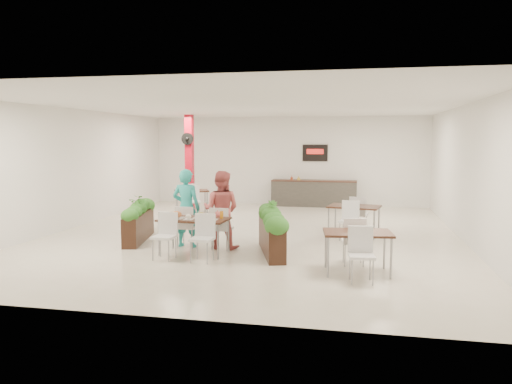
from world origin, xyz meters
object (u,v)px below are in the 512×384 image
red_column (189,162)px  main_table (194,224)px  diner_woman (221,210)px  side_table_c (357,239)px  planter_right (271,229)px  side_table_a (192,194)px  diner_man (186,208)px  service_counter (314,193)px  planter_left (139,219)px  side_table_b (354,210)px

red_column → main_table: bearing=-70.1°
main_table → diner_woman: 0.80m
diner_woman → side_table_c: (2.93, -1.50, -0.23)m
planter_right → side_table_a: planter_right is taller
diner_man → side_table_c: diner_man is taller
service_counter → red_column: bearing=-155.0°
side_table_c → planter_left: bearing=152.4°
planter_left → diner_woman: bearing=-10.8°
service_counter → side_table_a: (-3.73, -2.49, 0.13)m
diner_woman → red_column: bearing=-61.2°
diner_man → planter_left: (-1.34, 0.41, -0.34)m
side_table_a → service_counter: bearing=9.3°
red_column → side_table_b: 6.53m
service_counter → side_table_c: size_ratio=1.81×
service_counter → diner_man: (-2.17, -7.34, 0.38)m
diner_woman → side_table_b: (2.83, 2.05, -0.22)m
planter_right → side_table_b: bearing=54.6°
main_table → side_table_b: size_ratio=1.01×
main_table → service_counter: bearing=77.5°
main_table → side_table_a: (-1.95, 5.51, -0.02)m
side_table_a → red_column: bearing=89.2°
service_counter → planter_right: 7.64m
red_column → diner_man: size_ratio=1.84×
side_table_b → service_counter: bearing=116.5°
diner_man → planter_right: size_ratio=0.84×
red_column → diner_woman: 6.13m
service_counter → planter_left: size_ratio=1.47×
planter_right → side_table_b: size_ratio=1.23×
red_column → side_table_c: 8.98m
service_counter → planter_right: (-0.20, -7.64, 0.02)m
service_counter → side_table_c: 8.98m
main_table → diner_man: size_ratio=0.97×
planter_right → side_table_b: (1.67, 2.35, 0.12)m
red_column → service_counter: 4.56m
diner_man → side_table_c: bearing=161.3°
service_counter → side_table_c: service_counter is taller
side_table_a → side_table_c: 8.27m
service_counter → side_table_b: size_ratio=1.80×
planter_left → side_table_a: size_ratio=1.23×
planter_left → diner_man: bearing=-17.0°
planter_right → planter_left: bearing=168.0°
planter_right → diner_woman: bearing=165.9°
diner_man → diner_woman: bearing=-176.8°
service_counter → side_table_b: service_counter is taller
main_table → planter_left: bearing=148.4°
red_column → planter_left: size_ratio=1.57×
red_column → service_counter: bearing=25.0°
service_counter → diner_woman: (-1.37, -7.34, 0.36)m
planter_left → side_table_b: (4.97, 1.64, 0.11)m
red_column → main_table: 6.60m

